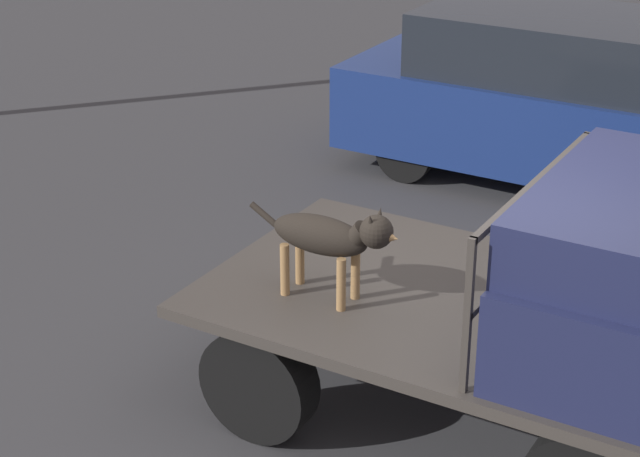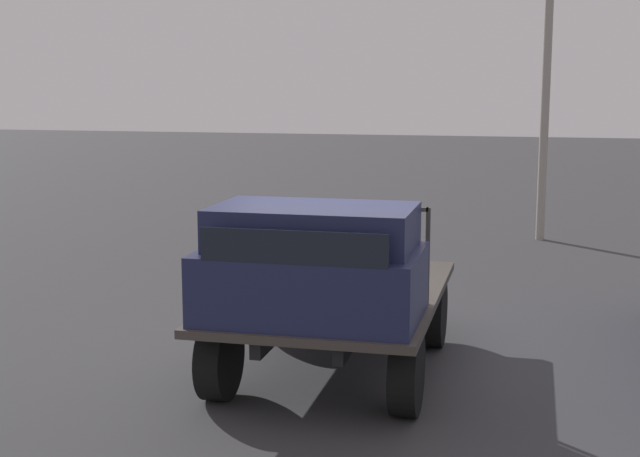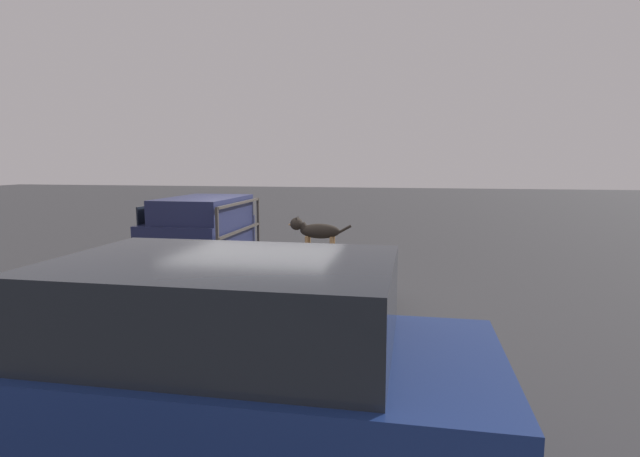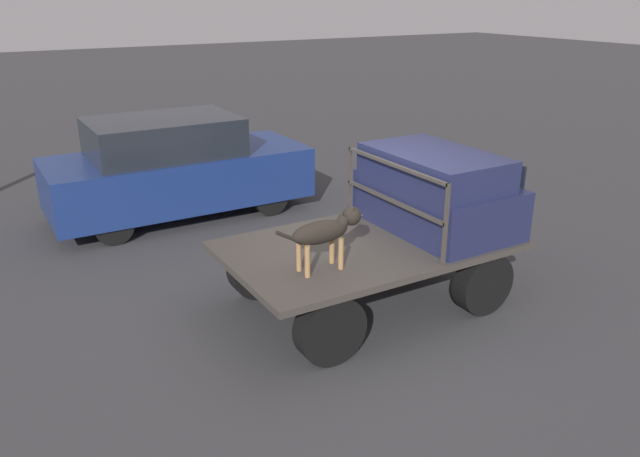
% 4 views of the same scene
% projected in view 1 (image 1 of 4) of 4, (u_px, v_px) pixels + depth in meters
% --- Properties ---
extents(ground_plane, '(80.00, 80.00, 0.00)m').
position_uv_depth(ground_plane, '(467.00, 415.00, 7.12)').
color(ground_plane, '#38383A').
extents(flatbed_truck, '(3.47, 2.07, 0.83)m').
position_uv_depth(flatbed_truck, '(472.00, 337.00, 6.88)').
color(flatbed_truck, black).
rests_on(flatbed_truck, ground).
extents(truck_headboard, '(0.04, 1.95, 0.93)m').
position_uv_depth(truck_headboard, '(533.00, 228.00, 6.37)').
color(truck_headboard, '#3D3833').
rests_on(truck_headboard, flatbed_truck).
extents(dog, '(1.07, 0.25, 0.69)m').
position_uv_depth(dog, '(332.00, 237.00, 6.68)').
color(dog, '#9E7547').
rests_on(dog, flatbed_truck).
extents(parked_sedan, '(4.32, 1.79, 1.72)m').
position_uv_depth(parked_sedan, '(557.00, 100.00, 10.64)').
color(parked_sedan, black).
rests_on(parked_sedan, ground).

